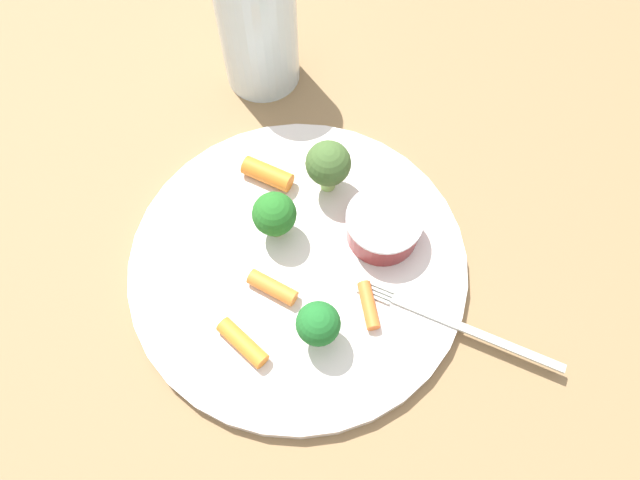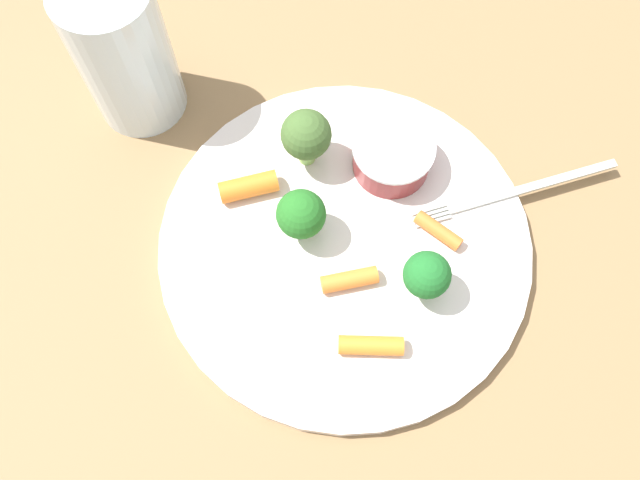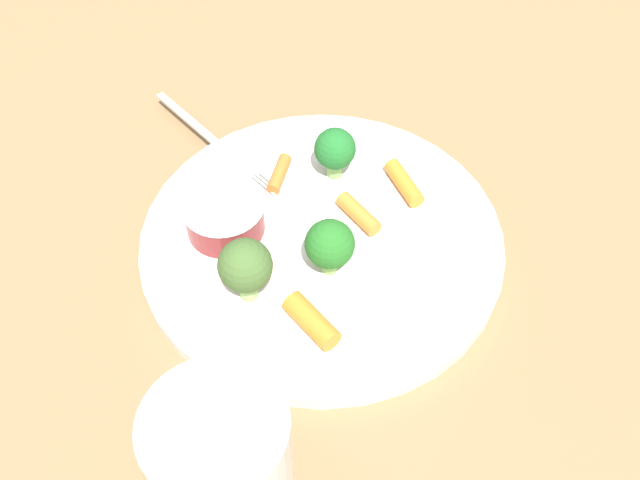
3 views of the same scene
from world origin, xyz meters
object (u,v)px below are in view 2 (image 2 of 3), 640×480
carrot_stick_0 (249,187)px  carrot_stick_3 (371,345)px  sauce_cup (392,156)px  carrot_stick_2 (438,231)px  drinking_glass (124,53)px  broccoli_floret_1 (301,215)px  broccoli_floret_2 (306,136)px  fork (512,193)px  carrot_stick_1 (349,280)px  plate (345,244)px  broccoli_floret_0 (427,276)px

carrot_stick_0 → carrot_stick_3: size_ratio=0.99×
sauce_cup → carrot_stick_2: sauce_cup is taller
drinking_glass → broccoli_floret_1: bearing=94.5°
broccoli_floret_2 → carrot_stick_2: size_ratio=1.41×
broccoli_floret_2 → broccoli_floret_1: bearing=44.2°
carrot_stick_2 → fork: 0.07m
carrot_stick_1 → drinking_glass: (0.01, -0.24, 0.04)m
plate → broccoli_floret_2: 0.09m
broccoli_floret_0 → carrot_stick_3: broccoli_floret_0 is taller
broccoli_floret_0 → fork: (-0.11, -0.01, -0.03)m
broccoli_floret_2 → drinking_glass: (0.06, -0.14, 0.02)m
broccoli_floret_2 → carrot_stick_0: (0.05, -0.01, -0.03)m
sauce_cup → carrot_stick_0: bearing=-30.9°
carrot_stick_0 → carrot_stick_2: (-0.08, 0.12, -0.00)m
plate → broccoli_floret_0: bearing=103.2°
carrot_stick_1 → fork: (-0.14, 0.03, -0.01)m
broccoli_floret_1 → drinking_glass: bearing=-85.5°
broccoli_floret_2 → carrot_stick_1: bearing=64.1°
carrot_stick_2 → drinking_glass: bearing=-70.9°
plate → sauce_cup: 0.08m
fork → carrot_stick_3: bearing=4.1°
broccoli_floret_1 → drinking_glass: drinking_glass is taller
carrot_stick_0 → carrot_stick_2: 0.15m
broccoli_floret_0 → broccoli_floret_1: (0.03, -0.09, 0.00)m
plate → carrot_stick_3: bearing=58.7°
carrot_stick_0 → carrot_stick_3: carrot_stick_0 is taller
carrot_stick_0 → drinking_glass: bearing=-87.0°
broccoli_floret_2 → carrot_stick_1: size_ratio=1.32×
broccoli_floret_1 → drinking_glass: (0.01, -0.18, 0.02)m
carrot_stick_1 → plate: bearing=-128.5°
carrot_stick_0 → carrot_stick_2: carrot_stick_0 is taller
sauce_cup → fork: sauce_cup is taller
broccoli_floret_0 → carrot_stick_2: size_ratio=1.19×
plate → carrot_stick_1: bearing=51.5°
carrot_stick_1 → carrot_stick_3: bearing=63.4°
sauce_cup → drinking_glass: bearing=-61.3°
plate → drinking_glass: (0.03, -0.21, 0.06)m
broccoli_floret_0 → broccoli_floret_1: 0.10m
carrot_stick_0 → fork: size_ratio=0.29×
plate → carrot_stick_3: 0.08m
carrot_stick_3 → fork: (-0.17, -0.01, -0.01)m
carrot_stick_2 → fork: (-0.07, 0.02, -0.00)m
fork → broccoli_floret_0: bearing=3.1°
carrot_stick_2 → drinking_glass: (0.09, -0.25, 0.05)m
plate → broccoli_floret_1: broccoli_floret_1 is taller
broccoli_floret_2 → carrot_stick_1: 0.11m
broccoli_floret_2 → carrot_stick_2: 0.12m
broccoli_floret_0 → drinking_glass: 0.28m
plate → broccoli_floret_1: bearing=-57.9°
sauce_cup → broccoli_floret_0: size_ratio=1.38×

